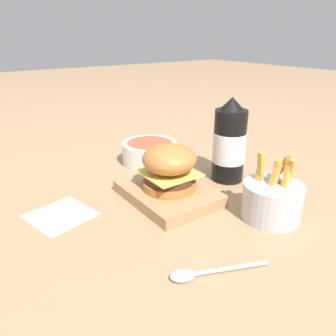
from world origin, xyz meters
name	(u,v)px	position (x,y,z in m)	size (l,w,h in m)	color
ground_plane	(139,208)	(0.00, 0.00, 0.00)	(6.00, 6.00, 0.00)	#9E7A56
serving_board	(168,193)	(0.00, 0.08, 0.01)	(0.22, 0.17, 0.03)	#A37A51
burger	(171,168)	(0.00, 0.08, 0.08)	(0.12, 0.12, 0.10)	#AD6B33
ketchup_bottle	(230,144)	(0.00, 0.26, 0.10)	(0.08, 0.08, 0.21)	black
fries_basket	(272,200)	(0.19, 0.20, 0.04)	(0.12, 0.12, 0.13)	#B7B7BC
side_bowl	(150,152)	(-0.21, 0.16, 0.03)	(0.16, 0.16, 0.06)	silver
spoon	(199,273)	(0.24, -0.03, 0.01)	(0.08, 0.16, 0.01)	silver
ketchup_puddle	(268,191)	(0.11, 0.29, 0.00)	(0.05, 0.05, 0.00)	#9E140F
parchment_square	(61,215)	(-0.07, -0.15, 0.00)	(0.14, 0.14, 0.00)	beige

